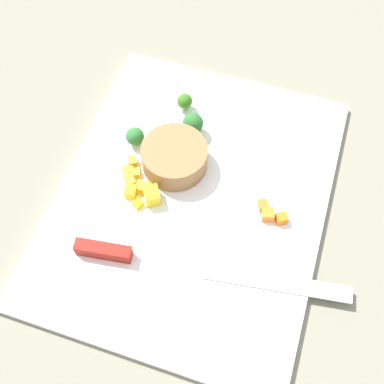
{
  "coord_description": "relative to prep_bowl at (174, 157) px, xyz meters",
  "views": [
    {
      "loc": [
        -0.32,
        -0.11,
        0.62
      ],
      "look_at": [
        0.0,
        0.0,
        0.02
      ],
      "focal_mm": 45.39,
      "sensor_mm": 36.0,
      "label": 1
    }
  ],
  "objects": [
    {
      "name": "ground_plane",
      "position": [
        -0.04,
        -0.04,
        -0.03
      ],
      "size": [
        4.0,
        4.0,
        0.0
      ],
      "primitive_type": "plane",
      "color": "gray"
    },
    {
      "name": "cutting_board",
      "position": [
        -0.04,
        -0.04,
        -0.02
      ],
      "size": [
        0.47,
        0.38,
        0.01
      ],
      "primitive_type": "cube",
      "color": "white",
      "rests_on": "ground_plane"
    },
    {
      "name": "prep_bowl",
      "position": [
        0.0,
        0.0,
        0.0
      ],
      "size": [
        0.1,
        0.1,
        0.04
      ],
      "primitive_type": "cylinder",
      "color": "#95683F",
      "rests_on": "cutting_board"
    },
    {
      "name": "chef_knife",
      "position": [
        -0.15,
        -0.03,
        -0.01
      ],
      "size": [
        0.07,
        0.36,
        0.02
      ],
      "rotation": [
        0.0,
        0.0,
        4.85
      ],
      "color": "silver",
      "rests_on": "cutting_board"
    },
    {
      "name": "carrot_dice_0",
      "position": [
        -0.05,
        -0.17,
        -0.01
      ],
      "size": [
        0.02,
        0.02,
        0.01
      ],
      "primitive_type": "cube",
      "rotation": [
        0.0,
        0.0,
        2.09
      ],
      "color": "orange",
      "rests_on": "cutting_board"
    },
    {
      "name": "carrot_dice_1",
      "position": [
        -0.03,
        -0.14,
        -0.01
      ],
      "size": [
        0.02,
        0.02,
        0.01
      ],
      "primitive_type": "cube",
      "rotation": [
        0.0,
        0.0,
        2.04
      ],
      "color": "orange",
      "rests_on": "cutting_board"
    },
    {
      "name": "carrot_dice_2",
      "position": [
        -0.04,
        -0.15,
        -0.01
      ],
      "size": [
        0.02,
        0.02,
        0.02
      ],
      "primitive_type": "cube",
      "rotation": [
        0.0,
        0.0,
        1.84
      ],
      "color": "orange",
      "rests_on": "cutting_board"
    },
    {
      "name": "pepper_dice_0",
      "position": [
        -0.05,
        0.05,
        -0.01
      ],
      "size": [
        0.02,
        0.02,
        0.01
      ],
      "primitive_type": "cube",
      "rotation": [
        0.0,
        0.0,
        0.68
      ],
      "color": "yellow",
      "rests_on": "cutting_board"
    },
    {
      "name": "pepper_dice_1",
      "position": [
        -0.07,
        0.04,
        -0.01
      ],
      "size": [
        0.02,
        0.02,
        0.02
      ],
      "primitive_type": "cube",
      "rotation": [
        0.0,
        0.0,
        0.11
      ],
      "color": "yellow",
      "rests_on": "cutting_board"
    },
    {
      "name": "pepper_dice_2",
      "position": [
        -0.08,
        0.03,
        -0.01
      ],
      "size": [
        0.02,
        0.02,
        0.01
      ],
      "primitive_type": "cube",
      "rotation": [
        0.0,
        0.0,
        2.7
      ],
      "color": "yellow",
      "rests_on": "cutting_board"
    },
    {
      "name": "pepper_dice_3",
      "position": [
        -0.07,
        0.01,
        -0.01
      ],
      "size": [
        0.03,
        0.03,
        0.02
      ],
      "primitive_type": "cube",
      "rotation": [
        0.0,
        0.0,
        0.56
      ],
      "color": "yellow",
      "rests_on": "cutting_board"
    },
    {
      "name": "pepper_dice_4",
      "position": [
        -0.02,
        0.06,
        -0.01
      ],
      "size": [
        0.02,
        0.02,
        0.01
      ],
      "primitive_type": "cube",
      "rotation": [
        0.0,
        0.0,
        2.02
      ],
      "color": "yellow",
      "rests_on": "cutting_board"
    },
    {
      "name": "pepper_dice_5",
      "position": [
        -0.06,
        0.03,
        -0.01
      ],
      "size": [
        0.02,
        0.02,
        0.01
      ],
      "primitive_type": "cube",
      "rotation": [
        0.0,
        0.0,
        1.58
      ],
      "color": "yellow",
      "rests_on": "cutting_board"
    },
    {
      "name": "pepper_dice_6",
      "position": [
        -0.04,
        0.05,
        -0.01
      ],
      "size": [
        0.02,
        0.02,
        0.01
      ],
      "primitive_type": "cube",
      "rotation": [
        0.0,
        0.0,
        0.4
      ],
      "color": "yellow",
      "rests_on": "cutting_board"
    },
    {
      "name": "pepper_dice_7",
      "position": [
        -0.03,
        0.06,
        -0.01
      ],
      "size": [
        0.02,
        0.02,
        0.01
      ],
      "primitive_type": "cube",
      "rotation": [
        0.0,
        0.0,
        0.9
      ],
      "color": "yellow",
      "rests_on": "cutting_board"
    },
    {
      "name": "broccoli_floret_0",
      "position": [
        0.06,
        -0.01,
        0.0
      ],
      "size": [
        0.03,
        0.03,
        0.04
      ],
      "color": "#89AD6C",
      "rests_on": "cutting_board"
    },
    {
      "name": "broccoli_floret_1",
      "position": [
        0.11,
        0.02,
        -0.0
      ],
      "size": [
        0.02,
        0.02,
        0.03
      ],
      "color": "#90C058",
      "rests_on": "cutting_board"
    },
    {
      "name": "broccoli_floret_2",
      "position": [
        0.02,
        0.07,
        -0.0
      ],
      "size": [
        0.03,
        0.03,
        0.03
      ],
      "color": "#91BD6C",
      "rests_on": "cutting_board"
    }
  ]
}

